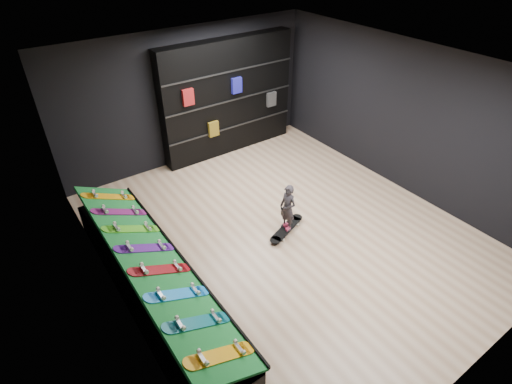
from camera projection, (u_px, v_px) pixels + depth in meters
floor at (284, 232)px, 7.39m from camera, size 6.00×7.00×0.01m
ceiling at (293, 72)px, 5.68m from camera, size 6.00×7.00×0.01m
wall_back at (189, 97)px, 8.88m from camera, size 6.00×0.02×3.00m
wall_front at (498, 301)px, 4.19m from camera, size 6.00×0.02×3.00m
wall_left at (106, 232)px, 5.11m from camera, size 0.02×7.00×3.00m
wall_right at (405, 118)px, 7.96m from camera, size 0.02×7.00×3.00m
display_rack at (153, 284)px, 6.04m from camera, size 0.90×4.50×0.50m
turf_ramp at (152, 260)px, 5.80m from camera, size 0.92×4.50×0.46m
back_shelving at (228, 98)px, 9.28m from camera, size 3.34×0.39×2.67m
floor_skateboard at (286, 229)px, 7.38m from camera, size 1.00×0.55×0.09m
child at (287, 216)px, 7.20m from camera, size 0.17×0.22×0.55m
display_board_0 at (220, 355)px, 4.52m from camera, size 0.93×0.22×0.50m
display_board_1 at (197, 322)px, 4.88m from camera, size 0.93×0.22×0.50m
display_board_2 at (178, 294)px, 5.24m from camera, size 0.93×0.22×0.50m
display_board_3 at (160, 270)px, 5.61m from camera, size 0.93×0.22×0.50m
display_board_4 at (145, 248)px, 5.97m from camera, size 0.93×0.22×0.50m
display_board_5 at (132, 229)px, 6.33m from camera, size 0.93×0.22×0.50m
display_board_6 at (120, 212)px, 6.70m from camera, size 0.93×0.22×0.50m
display_board_7 at (109, 197)px, 7.06m from camera, size 0.93×0.22×0.50m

